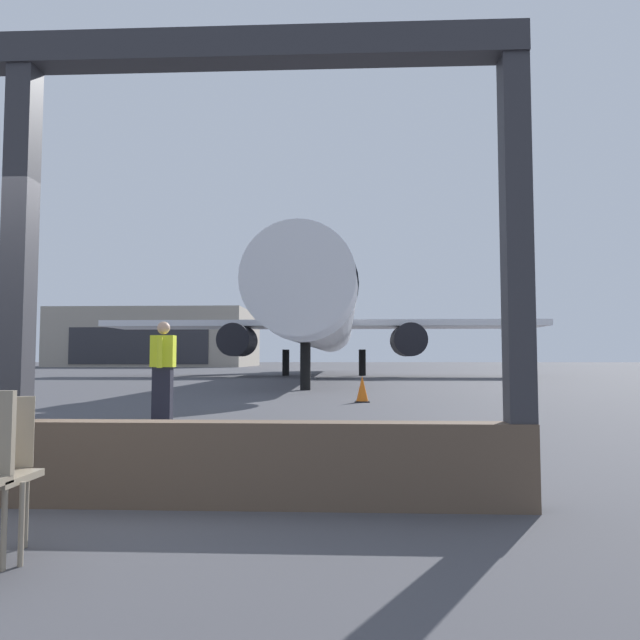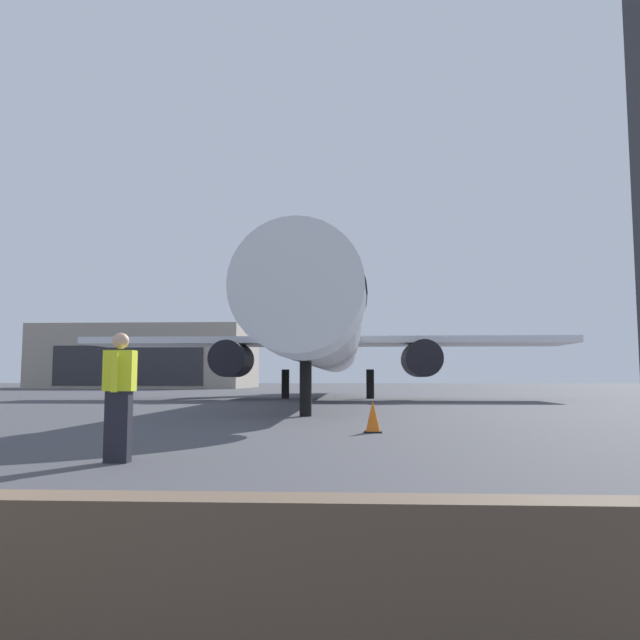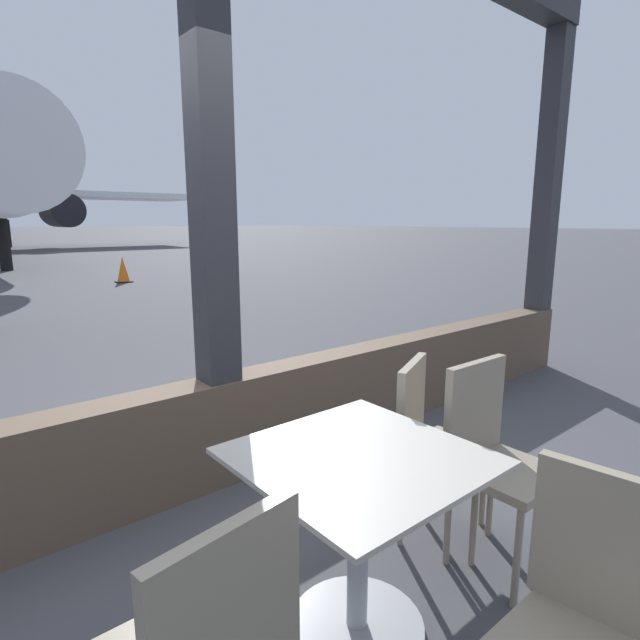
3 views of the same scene
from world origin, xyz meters
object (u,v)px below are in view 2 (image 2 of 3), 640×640
Objects in this scene: ground_crew_worker at (119,395)px; traffic_cone at (373,417)px; airplane at (326,335)px; distant_hangar at (152,358)px.

ground_crew_worker reaches higher than traffic_cone.
airplane reaches higher than distant_hangar.
traffic_cone is (1.82, -19.77, -3.12)m from airplane.
distant_hangar reaches higher than ground_crew_worker.
airplane reaches higher than ground_crew_worker.
traffic_cone is at bearing -84.74° from airplane.
airplane is at bearing 95.26° from traffic_cone.
ground_crew_worker is at bearing -72.25° from distant_hangar.
airplane is 1.49× the size of distant_hangar.
airplane is 54.16× the size of traffic_cone.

